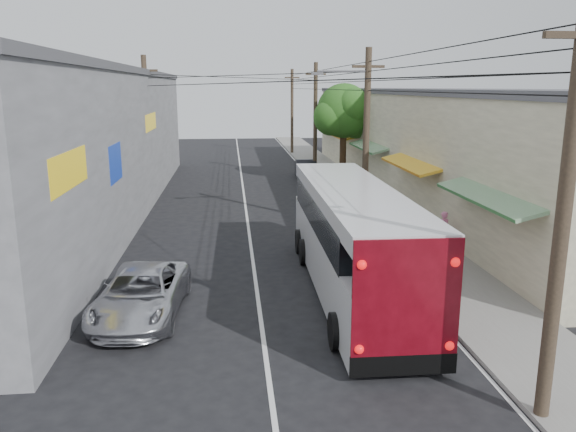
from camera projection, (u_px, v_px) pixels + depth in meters
name	position (u px, v px, depth m)	size (l,w,h in m)	color
ground	(269.00, 381.00, 12.42)	(120.00, 120.00, 0.00)	black
sidewalk	(357.00, 198.00, 32.44)	(3.00, 80.00, 0.12)	slate
building_right	(424.00, 141.00, 34.13)	(7.09, 40.00, 6.25)	beige
building_left	(76.00, 142.00, 28.21)	(7.20, 36.00, 7.25)	gray
utility_poles	(299.00, 127.00, 31.51)	(11.80, 45.28, 8.00)	#473828
street_tree	(345.00, 113.00, 37.27)	(4.40, 4.00, 6.60)	#3F2B19
coach_bus	(352.00, 238.00, 17.62)	(2.79, 11.61, 3.33)	silver
jeepney	(141.00, 294.00, 15.79)	(2.22, 4.82, 1.34)	silver
parked_suv	(336.00, 199.00, 28.70)	(2.12, 5.21, 1.51)	#A7A6AF
parked_car_mid	(317.00, 180.00, 35.01)	(1.64, 4.07, 1.39)	#292A2F
parked_car_far	(306.00, 169.00, 39.91)	(1.36, 3.90, 1.29)	black
pedestrian_near	(443.00, 230.00, 22.11)	(0.54, 0.35, 1.48)	pink
pedestrian_far	(352.00, 195.00, 28.62)	(0.84, 0.66, 1.73)	#9CBAE3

